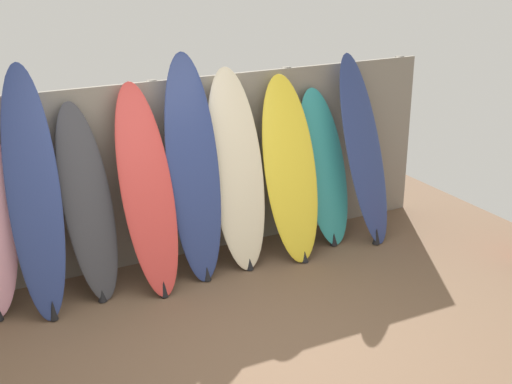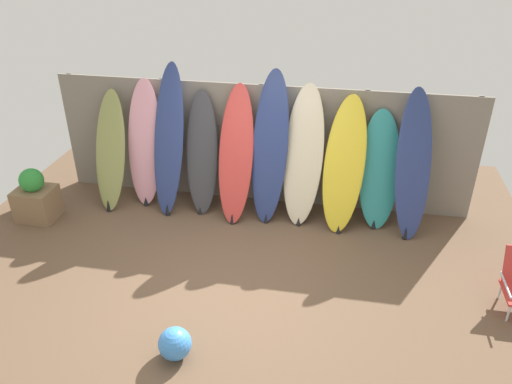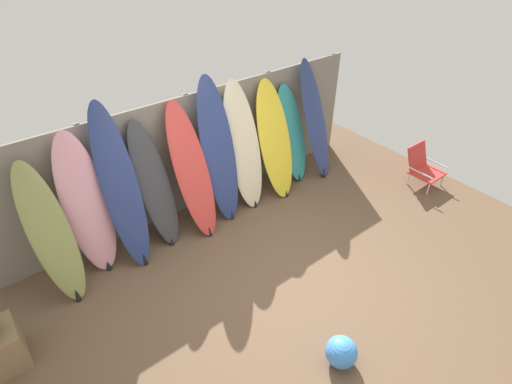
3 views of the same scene
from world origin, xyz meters
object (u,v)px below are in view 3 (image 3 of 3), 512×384
(surfboard_olive_0, at_px, (51,235))
(surfboard_charcoal_3, at_px, (155,186))
(surfboard_navy_9, at_px, (316,122))
(surfboard_navy_5, at_px, (219,153))
(surfboard_navy_2, at_px, (121,190))
(surfboard_yellow_7, at_px, (275,141))
(beach_chair, at_px, (423,166))
(surfboard_teal_8, at_px, (292,135))
(beach_ball, at_px, (341,352))
(surfboard_pink_1, at_px, (87,206))
(surfboard_red_4, at_px, (192,172))
(surfboard_cream_6, at_px, (244,147))

(surfboard_olive_0, height_order, surfboard_charcoal_3, surfboard_charcoal_3)
(surfboard_navy_9, bearing_deg, surfboard_navy_5, 179.47)
(surfboard_navy_2, bearing_deg, surfboard_navy_5, 0.91)
(surfboard_yellow_7, bearing_deg, surfboard_navy_9, 0.55)
(surfboard_navy_5, relative_size, beach_chair, 3.19)
(surfboard_teal_8, height_order, beach_ball, surfboard_teal_8)
(surfboard_charcoal_3, height_order, beach_ball, surfboard_charcoal_3)
(surfboard_pink_1, height_order, surfboard_red_4, surfboard_pink_1)
(surfboard_charcoal_3, bearing_deg, surfboard_navy_9, -1.42)
(surfboard_cream_6, distance_m, surfboard_teal_8, 1.05)
(surfboard_yellow_7, bearing_deg, surfboard_red_4, -179.35)
(beach_chair, bearing_deg, surfboard_olive_0, 173.30)
(surfboard_teal_8, relative_size, beach_ball, 4.85)
(surfboard_navy_2, xyz_separation_m, surfboard_yellow_7, (2.47, -0.00, -0.15))
(surfboard_pink_1, xyz_separation_m, beach_ball, (1.39, -2.94, -0.75))
(surfboard_navy_2, relative_size, beach_chair, 3.22)
(surfboard_cream_6, relative_size, beach_ball, 5.76)
(surfboard_pink_1, relative_size, surfboard_charcoal_3, 1.07)
(surfboard_teal_8, xyz_separation_m, surfboard_navy_9, (0.41, -0.11, 0.16))
(surfboard_red_4, relative_size, beach_chair, 2.84)
(surfboard_teal_8, relative_size, beach_chair, 2.45)
(surfboard_charcoal_3, bearing_deg, surfboard_teal_8, 0.81)
(surfboard_navy_2, height_order, surfboard_cream_6, surfboard_navy_2)
(surfboard_olive_0, xyz_separation_m, surfboard_cream_6, (2.80, 0.10, 0.11))
(surfboard_olive_0, height_order, surfboard_navy_5, surfboard_navy_5)
(surfboard_olive_0, relative_size, beach_chair, 2.57)
(surfboard_navy_2, bearing_deg, surfboard_charcoal_3, 9.61)
(surfboard_navy_9, bearing_deg, surfboard_teal_8, 165.49)
(surfboard_navy_9, bearing_deg, surfboard_pink_1, 178.38)
(surfboard_red_4, xyz_separation_m, beach_ball, (-0.00, -2.81, -0.75))
(surfboard_olive_0, distance_m, surfboard_navy_2, 0.92)
(surfboard_olive_0, bearing_deg, surfboard_charcoal_3, 4.91)
(surfboard_pink_1, xyz_separation_m, surfboard_cream_6, (2.32, -0.05, 0.02))
(surfboard_yellow_7, bearing_deg, surfboard_olive_0, -179.40)
(surfboard_olive_0, relative_size, surfboard_teal_8, 1.05)
(surfboard_yellow_7, xyz_separation_m, surfboard_teal_8, (0.48, 0.12, -0.10))
(surfboard_cream_6, bearing_deg, surfboard_navy_5, -175.81)
(surfboard_yellow_7, relative_size, beach_ball, 5.42)
(surfboard_olive_0, bearing_deg, beach_ball, -56.23)
(surfboard_olive_0, distance_m, surfboard_teal_8, 3.84)
(surfboard_red_4, xyz_separation_m, surfboard_navy_9, (2.38, 0.03, 0.03))
(surfboard_navy_9, distance_m, beach_ball, 3.78)
(surfboard_navy_5, height_order, surfboard_teal_8, surfboard_navy_5)
(surfboard_navy_2, distance_m, surfboard_navy_5, 1.45)
(surfboard_navy_5, distance_m, surfboard_teal_8, 1.52)
(surfboard_yellow_7, distance_m, surfboard_navy_9, 0.89)
(surfboard_yellow_7, bearing_deg, surfboard_charcoal_3, 177.70)
(surfboard_teal_8, height_order, surfboard_navy_9, surfboard_navy_9)
(surfboard_navy_2, height_order, beach_ball, surfboard_navy_2)
(surfboard_pink_1, distance_m, surfboard_navy_2, 0.44)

